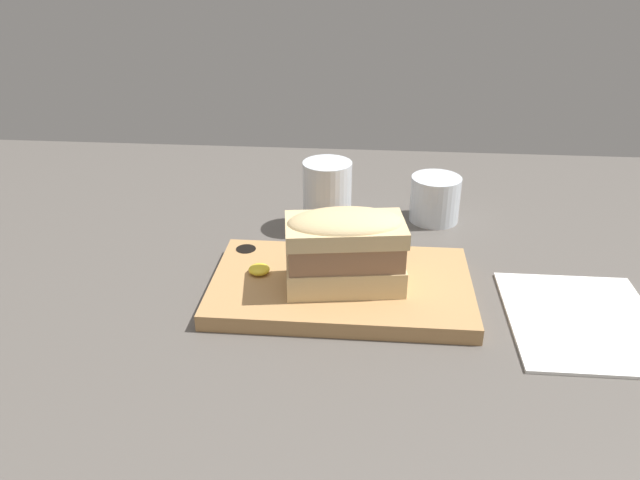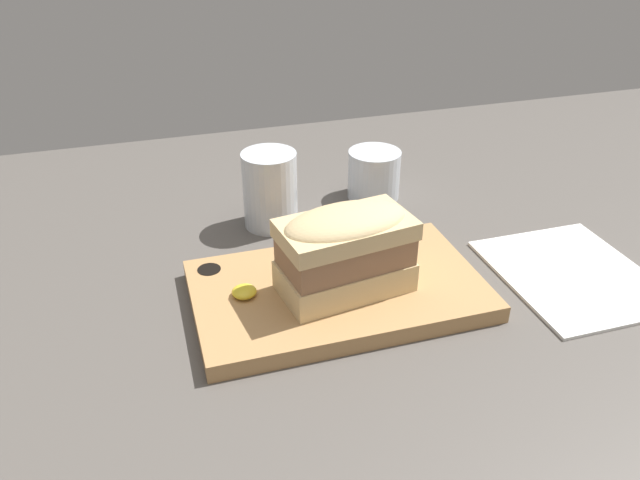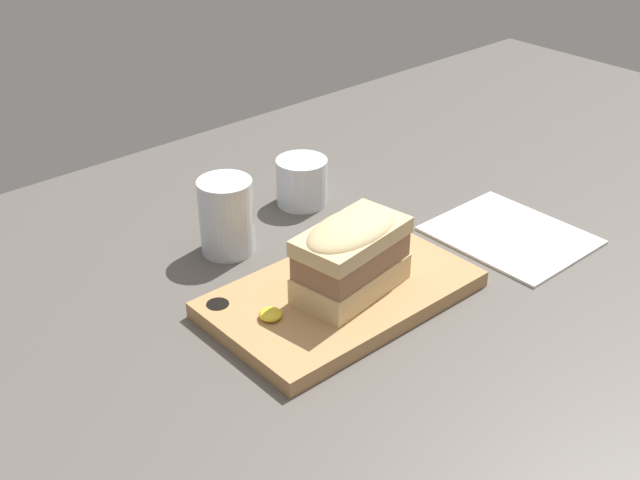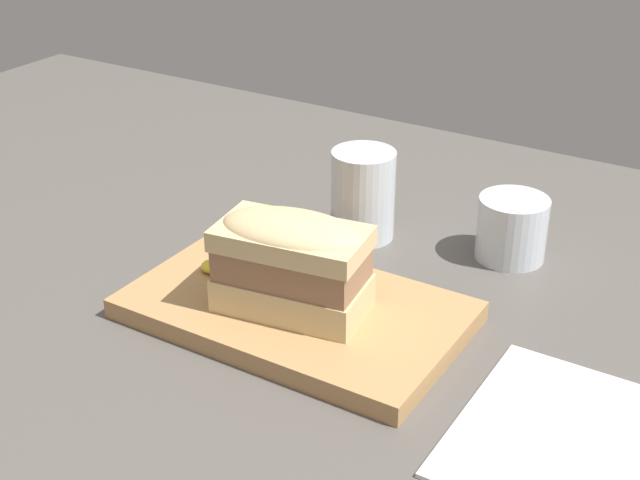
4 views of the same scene
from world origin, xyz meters
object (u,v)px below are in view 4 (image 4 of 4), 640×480
object	(u,v)px
sandwich	(292,260)
water_glass	(363,200)
serving_board	(296,309)
wine_glass	(511,231)
napkin	(567,439)

from	to	relation	value
sandwich	water_glass	size ratio (longest dim) A/B	1.44
sandwich	serving_board	bearing A→B (deg)	111.11
serving_board	wine_glass	xyz separation A→B (cm)	(13.02, 22.57, 2.10)
wine_glass	napkin	world-z (taller)	wine_glass
water_glass	wine_glass	xyz separation A→B (cm)	(16.12, 3.88, -1.33)
serving_board	water_glass	bearing A→B (deg)	99.42
sandwich	water_glass	world-z (taller)	sandwich
sandwich	wine_glass	bearing A→B (deg)	62.13
serving_board	napkin	bearing A→B (deg)	-7.98
sandwich	wine_glass	world-z (taller)	sandwich
serving_board	sandwich	bearing A→B (deg)	-68.89
wine_glass	napkin	distance (cm)	30.53
sandwich	wine_glass	xyz separation A→B (cm)	(12.56, 23.76, -4.05)
wine_glass	napkin	bearing A→B (deg)	-60.62
serving_board	sandwich	distance (cm)	6.27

